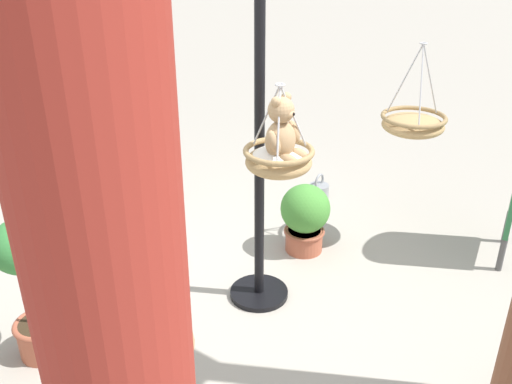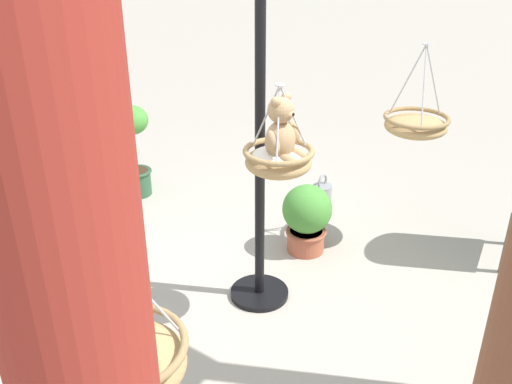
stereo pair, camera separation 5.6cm
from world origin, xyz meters
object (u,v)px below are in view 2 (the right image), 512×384
hanging_basket_with_teddy (278,159)px  hanging_basket_left_high (416,124)px  display_pole_central (260,203)px  watering_can (321,193)px  teddy_bear (282,133)px  hanging_basket_right_low (122,361)px  potted_plant_tall_leafy (31,277)px  potted_plant_flowering_red (307,217)px  potted_plant_bushy_green (134,147)px

hanging_basket_with_teddy → hanging_basket_left_high: hanging_basket_left_high is taller
display_pole_central → watering_can: 1.81m
teddy_bear → watering_can: teddy_bear is taller
watering_can → display_pole_central: bearing=13.9°
hanging_basket_with_teddy → teddy_bear: size_ratio=1.38×
hanging_basket_with_teddy → hanging_basket_right_low: hanging_basket_with_teddy is taller
display_pole_central → hanging_basket_left_high: (-1.37, 0.55, 0.30)m
hanging_basket_right_low → potted_plant_tall_leafy: size_ratio=0.69×
hanging_basket_left_high → hanging_basket_right_low: 3.07m
display_pole_central → hanging_basket_left_high: bearing=158.0°
hanging_basket_with_teddy → potted_plant_flowering_red: (-0.91, -0.30, -0.91)m
potted_plant_bushy_green → potted_plant_tall_leafy: bearing=31.7°
teddy_bear → watering_can: bearing=-159.2°
teddy_bear → hanging_basket_right_low: bearing=8.2°
display_pole_central → teddy_bear: 0.70m
display_pole_central → hanging_basket_right_low: bearing=16.3°
teddy_bear → potted_plant_bushy_green: 2.60m
hanging_basket_with_teddy → teddy_bear: bearing=90.0°
potted_plant_flowering_red → potted_plant_bushy_green: size_ratio=0.64×
potted_plant_tall_leafy → potted_plant_bushy_green: 2.33m
hanging_basket_left_high → potted_plant_tall_leafy: bearing=-26.8°
display_pole_central → teddy_bear: (0.15, 0.27, 0.62)m
teddy_bear → potted_plant_flowering_red: 1.45m
hanging_basket_left_high → hanging_basket_right_low: bearing=-1.1°
hanging_basket_with_teddy → watering_can: (-1.77, -0.65, -1.13)m
hanging_basket_left_high → potted_plant_flowering_red: 1.16m
display_pole_central → hanging_basket_right_low: display_pole_central is taller
teddy_bear → potted_plant_tall_leafy: teddy_bear is taller
hanging_basket_left_high → watering_can: 1.40m
potted_plant_tall_leafy → potted_plant_bushy_green: potted_plant_tall_leafy is taller
potted_plant_bushy_green → hanging_basket_with_teddy: bearing=70.4°
hanging_basket_with_teddy → teddy_bear: 0.18m
display_pole_central → hanging_basket_left_high: 1.51m
display_pole_central → teddy_bear: display_pole_central is taller
potted_plant_tall_leafy → display_pole_central: bearing=148.5°
teddy_bear → potted_plant_flowering_red: size_ratio=0.69×
hanging_basket_with_teddy → watering_can: 2.20m
hanging_basket_right_low → potted_plant_flowering_red: bearing=-167.3°
teddy_bear → potted_plant_bushy_green: size_ratio=0.44×
potted_plant_flowering_red → display_pole_central: bearing=4.1°
hanging_basket_right_low → watering_can: bearing=-164.8°
hanging_basket_right_low → potted_plant_bushy_green: 3.47m
teddy_bear → hanging_basket_with_teddy: bearing=-90.0°
teddy_bear → potted_plant_tall_leafy: bearing=-42.7°
potted_plant_flowering_red → potted_plant_tall_leafy: potted_plant_tall_leafy is taller
potted_plant_bushy_green → watering_can: bearing=120.5°
display_pole_central → hanging_basket_with_teddy: display_pole_central is taller
hanging_basket_with_teddy → hanging_basket_right_low: size_ratio=0.85×
hanging_basket_right_low → hanging_basket_left_high: bearing=178.9°
hanging_basket_with_teddy → potted_plant_tall_leafy: (1.17, -1.06, -0.66)m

